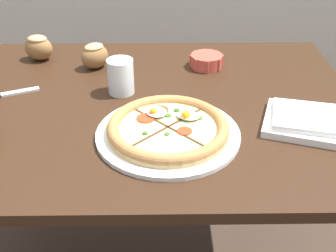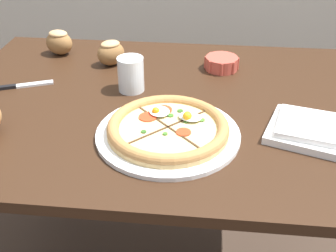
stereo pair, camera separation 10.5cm
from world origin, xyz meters
name	(u,v)px [view 1 (the left image)]	position (x,y,z in m)	size (l,w,h in m)	color
dining_table	(148,131)	(0.00, 0.00, 0.65)	(1.24, 0.92, 0.75)	#331E11
pizza	(168,129)	(0.06, -0.18, 0.77)	(0.37, 0.37, 0.05)	white
ramekin_bowl	(206,61)	(0.19, 0.24, 0.77)	(0.12, 0.12, 0.04)	#C64C3D
napkin_folded	(307,121)	(0.42, -0.14, 0.77)	(0.26, 0.24, 0.04)	white
bread_piece_near	(95,55)	(-0.18, 0.24, 0.80)	(0.12, 0.11, 0.09)	olive
bread_piece_mid	(38,47)	(-0.38, 0.31, 0.80)	(0.11, 0.09, 0.09)	olive
knife_main	(5,94)	(-0.42, 0.04, 0.75)	(0.18, 0.09, 0.01)	silver
water_glass	(121,78)	(-0.08, 0.06, 0.80)	(0.08, 0.08, 0.10)	white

